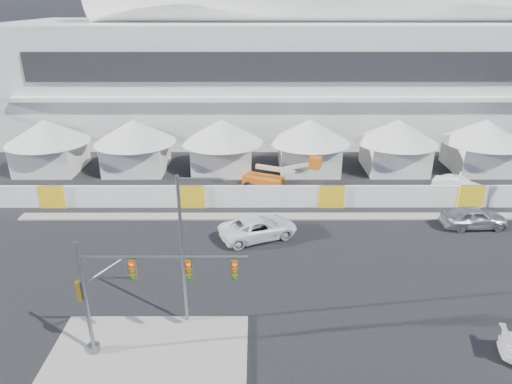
{
  "coord_description": "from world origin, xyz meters",
  "views": [
    {
      "loc": [
        -0.57,
        -21.47,
        16.7
      ],
      "look_at": [
        -0.52,
        10.0,
        3.33
      ],
      "focal_mm": 32.0,
      "sensor_mm": 36.0,
      "label": 1
    }
  ],
  "objects_px": {
    "pickup_curb": "(258,228)",
    "lot_car_a": "(458,185)",
    "boom_lift": "(271,178)",
    "sedan_silver": "(474,217)",
    "traffic_mast": "(124,293)",
    "streetlight_median": "(186,242)"
  },
  "relations": [
    {
      "from": "traffic_mast",
      "to": "streetlight_median",
      "type": "relative_size",
      "value": 0.94
    },
    {
      "from": "streetlight_median",
      "to": "boom_lift",
      "type": "relative_size",
      "value": 1.13
    },
    {
      "from": "pickup_curb",
      "to": "streetlight_median",
      "type": "relative_size",
      "value": 0.68
    },
    {
      "from": "sedan_silver",
      "to": "boom_lift",
      "type": "xyz_separation_m",
      "value": [
        -15.73,
        8.22,
        0.15
      ]
    },
    {
      "from": "pickup_curb",
      "to": "sedan_silver",
      "type": "bearing_deg",
      "value": -107.07
    },
    {
      "from": "sedan_silver",
      "to": "traffic_mast",
      "type": "bearing_deg",
      "value": 117.74
    },
    {
      "from": "streetlight_median",
      "to": "boom_lift",
      "type": "distance_m",
      "value": 20.75
    },
    {
      "from": "boom_lift",
      "to": "streetlight_median",
      "type": "bearing_deg",
      "value": -80.51
    },
    {
      "from": "pickup_curb",
      "to": "boom_lift",
      "type": "relative_size",
      "value": 0.77
    },
    {
      "from": "sedan_silver",
      "to": "traffic_mast",
      "type": "xyz_separation_m",
      "value": [
        -23.5,
        -13.94,
        2.85
      ]
    },
    {
      "from": "lot_car_a",
      "to": "boom_lift",
      "type": "xyz_separation_m",
      "value": [
        -17.39,
        1.27,
        0.26
      ]
    },
    {
      "from": "traffic_mast",
      "to": "boom_lift",
      "type": "height_order",
      "value": "traffic_mast"
    },
    {
      "from": "pickup_curb",
      "to": "streetlight_median",
      "type": "bearing_deg",
      "value": 136.14
    },
    {
      "from": "pickup_curb",
      "to": "lot_car_a",
      "type": "relative_size",
      "value": 1.3
    },
    {
      "from": "traffic_mast",
      "to": "boom_lift",
      "type": "distance_m",
      "value": 23.64
    },
    {
      "from": "lot_car_a",
      "to": "boom_lift",
      "type": "relative_size",
      "value": 0.59
    },
    {
      "from": "traffic_mast",
      "to": "streetlight_median",
      "type": "xyz_separation_m",
      "value": [
        2.72,
        2.46,
        1.42
      ]
    },
    {
      "from": "sedan_silver",
      "to": "traffic_mast",
      "type": "relative_size",
      "value": 0.61
    },
    {
      "from": "traffic_mast",
      "to": "streetlight_median",
      "type": "bearing_deg",
      "value": 42.15
    },
    {
      "from": "lot_car_a",
      "to": "traffic_mast",
      "type": "height_order",
      "value": "traffic_mast"
    },
    {
      "from": "pickup_curb",
      "to": "lot_car_a",
      "type": "distance_m",
      "value": 20.51
    },
    {
      "from": "lot_car_a",
      "to": "boom_lift",
      "type": "distance_m",
      "value": 17.43
    }
  ]
}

